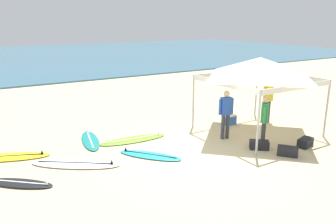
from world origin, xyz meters
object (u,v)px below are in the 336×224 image
at_px(surfboard_black, 19,183).
at_px(surfboard_yellow, 6,157).
at_px(canopy_tent, 260,67).
at_px(surfboard_lime, 133,139).
at_px(person_blue, 226,111).
at_px(surfboard_cyan, 150,155).
at_px(surfboard_teal, 90,140).
at_px(gear_bag_near_tent, 259,145).
at_px(gear_bag_on_sand, 288,151).
at_px(gear_bag_by_pole, 305,142).
at_px(cooler_box, 229,119).
at_px(person_yellow, 268,98).
at_px(person_green, 264,118).
at_px(surfboard_white, 76,164).

bearing_deg(surfboard_black, surfboard_yellow, 91.99).
xyz_separation_m(canopy_tent, surfboard_lime, (-4.28, 1.51, -2.35)).
bearing_deg(person_blue, surfboard_cyan, -179.36).
bearing_deg(surfboard_teal, gear_bag_near_tent, -38.65).
distance_m(surfboard_black, gear_bag_on_sand, 7.64).
xyz_separation_m(person_blue, gear_bag_on_sand, (0.63, -2.17, -0.85)).
height_order(canopy_tent, gear_bag_near_tent, canopy_tent).
relative_size(canopy_tent, gear_bag_by_pole, 5.74).
relative_size(surfboard_black, surfboard_teal, 0.80).
relative_size(surfboard_lime, gear_bag_on_sand, 4.03).
height_order(person_blue, gear_bag_on_sand, person_blue).
bearing_deg(cooler_box, gear_bag_on_sand, -100.51).
distance_m(surfboard_cyan, person_blue, 3.14).
bearing_deg(person_yellow, surfboard_teal, 167.29).
height_order(surfboard_yellow, gear_bag_near_tent, gear_bag_near_tent).
bearing_deg(surfboard_yellow, gear_bag_on_sand, -30.02).
distance_m(surfboard_teal, surfboard_lime, 1.47).
xyz_separation_m(surfboard_teal, person_blue, (4.11, -2.19, 0.95)).
distance_m(surfboard_cyan, person_yellow, 5.86).
distance_m(surfboard_cyan, surfboard_lime, 1.54).
height_order(surfboard_black, gear_bag_on_sand, gear_bag_on_sand).
xyz_separation_m(surfboard_black, person_green, (7.14, -1.38, 0.95)).
bearing_deg(surfboard_cyan, surfboard_lime, 83.07).
height_order(surfboard_teal, surfboard_yellow, same).
distance_m(person_yellow, gear_bag_near_tent, 3.26).
bearing_deg(surfboard_lime, gear_bag_by_pole, -37.17).
height_order(person_yellow, gear_bag_on_sand, person_yellow).
height_order(person_blue, gear_bag_near_tent, person_blue).
height_order(surfboard_teal, surfboard_cyan, same).
height_order(surfboard_teal, cooler_box, cooler_box).
bearing_deg(cooler_box, surfboard_white, -173.96).
bearing_deg(surfboard_teal, gear_bag_by_pole, -35.29).
xyz_separation_m(surfboard_white, gear_bag_by_pole, (6.85, -2.48, 0.10)).
relative_size(surfboard_white, gear_bag_near_tent, 4.17).
bearing_deg(person_blue, person_green, -69.97).
distance_m(person_blue, gear_bag_on_sand, 2.42).
relative_size(surfboard_yellow, person_green, 1.52).
relative_size(surfboard_black, surfboard_white, 0.68).
bearing_deg(gear_bag_by_pole, person_blue, 131.76).
bearing_deg(surfboard_white, surfboard_lime, 23.01).
distance_m(surfboard_lime, gear_bag_by_pole, 5.72).
xyz_separation_m(surfboard_yellow, person_green, (7.21, -3.39, 0.95)).
distance_m(gear_bag_by_pole, cooler_box, 3.20).
bearing_deg(gear_bag_on_sand, surfboard_teal, 137.40).
height_order(surfboard_black, gear_bag_near_tent, gear_bag_near_tent).
bearing_deg(surfboard_black, cooler_box, 8.02).
relative_size(surfboard_yellow, cooler_box, 5.20).
relative_size(surfboard_cyan, gear_bag_by_pole, 3.18).
relative_size(person_blue, gear_bag_by_pole, 2.85).
xyz_separation_m(canopy_tent, gear_bag_near_tent, (-1.18, -1.32, -2.25)).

